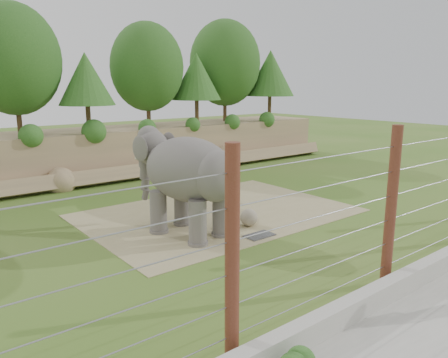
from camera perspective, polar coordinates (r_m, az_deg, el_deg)
ground at (r=14.60m, az=4.94°, el=-7.46°), size 90.00×90.00×0.00m
back_embankment at (r=24.78m, az=-14.69°, el=9.68°), size 30.00×5.52×8.77m
dirt_patch at (r=17.07m, az=-0.78°, el=-4.44°), size 10.00×7.00×0.02m
drain_grate at (r=14.58m, az=4.64°, el=-7.35°), size 1.00×0.60×0.03m
elephant at (r=14.31m, az=-4.61°, el=-0.72°), size 2.61×4.50×3.42m
stone_ball at (r=15.45m, az=3.27°, el=-5.03°), size 0.62×0.62×0.62m
retaining_wall at (r=11.68m, az=22.46°, el=-12.28°), size 26.00×0.35×0.50m
barrier_fence at (r=11.33m, az=20.99°, el=-3.50°), size 20.26×0.26×4.00m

